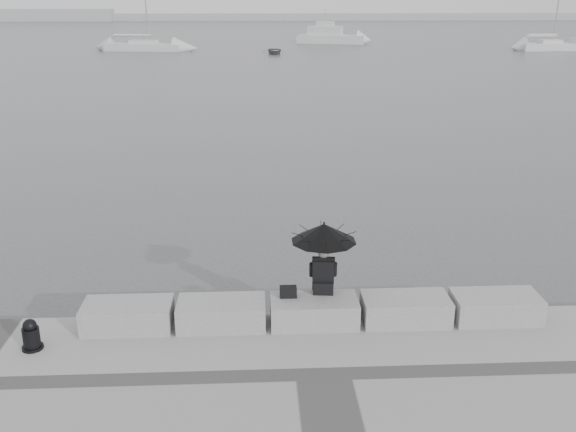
{
  "coord_description": "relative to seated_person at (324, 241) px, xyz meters",
  "views": [
    {
      "loc": [
        -1.01,
        -10.98,
        6.29
      ],
      "look_at": [
        -0.31,
        3.0,
        1.42
      ],
      "focal_mm": 40.0,
      "sensor_mm": 36.0,
      "label": 1
    }
  ],
  "objects": [
    {
      "name": "stone_block_centre",
      "position": [
        -0.19,
        -0.31,
        -1.27
      ],
      "size": [
        1.6,
        0.8,
        0.5
      ],
      "primitive_type": "cube",
      "color": "gray",
      "rests_on": "promenade"
    },
    {
      "name": "bag",
      "position": [
        -0.66,
        -0.18,
        -0.92
      ],
      "size": [
        0.31,
        0.18,
        0.2
      ],
      "primitive_type": "cube",
      "color": "black",
      "rests_on": "stone_block_centre"
    },
    {
      "name": "seated_person",
      "position": [
        0.0,
        0.0,
        0.0
      ],
      "size": [
        1.22,
        1.22,
        1.39
      ],
      "rotation": [
        0.0,
        0.0,
        -0.1
      ],
      "color": "black",
      "rests_on": "stone_block_centre"
    },
    {
      "name": "sailboat_left",
      "position": [
        -14.07,
        66.5,
        -1.51
      ],
      "size": [
        9.25,
        4.09,
        12.9
      ],
      "rotation": [
        0.0,
        0.0,
        -0.2
      ],
      "color": "silver",
      "rests_on": "ground"
    },
    {
      "name": "ground",
      "position": [
        -0.19,
        0.14,
        -2.02
      ],
      "size": [
        360.0,
        360.0,
        0.0
      ],
      "primitive_type": "plane",
      "color": "#424547",
      "rests_on": "ground"
    },
    {
      "name": "motor_cruiser",
      "position": [
        8.97,
        77.02,
        -1.12
      ],
      "size": [
        9.27,
        5.42,
        4.5
      ],
      "rotation": [
        0.0,
        0.0,
        -0.32
      ],
      "color": "silver",
      "rests_on": "ground"
    },
    {
      "name": "stone_block_left",
      "position": [
        -1.89,
        -0.31,
        -1.27
      ],
      "size": [
        1.6,
        0.8,
        0.5
      ],
      "primitive_type": "cube",
      "color": "gray",
      "rests_on": "promenade"
    },
    {
      "name": "sailboat_right",
      "position": [
        33.22,
        64.91,
        -1.48
      ],
      "size": [
        7.16,
        2.93,
        12.9
      ],
      "rotation": [
        0.0,
        0.0,
        0.08
      ],
      "color": "silver",
      "rests_on": "ground"
    },
    {
      "name": "stone_block_far_right",
      "position": [
        3.21,
        -0.31,
        -1.27
      ],
      "size": [
        1.6,
        0.8,
        0.5
      ],
      "primitive_type": "cube",
      "color": "gray",
      "rests_on": "promenade"
    },
    {
      "name": "stone_block_far_left",
      "position": [
        -3.59,
        -0.31,
        -1.27
      ],
      "size": [
        1.6,
        0.8,
        0.5
      ],
      "primitive_type": "cube",
      "color": "gray",
      "rests_on": "promenade"
    },
    {
      "name": "distant_landmass",
      "position": [
        -8.33,
        154.66,
        -1.12
      ],
      "size": [
        180.0,
        8.0,
        2.8
      ],
      "color": "#9DA0A2",
      "rests_on": "ground"
    },
    {
      "name": "dinghy",
      "position": [
        0.92,
        62.13,
        -1.72
      ],
      "size": [
        3.59,
        1.71,
        0.59
      ],
      "primitive_type": "imported",
      "rotation": [
        0.0,
        0.0,
        0.07
      ],
      "color": "slate",
      "rests_on": "ground"
    },
    {
      "name": "mooring_bollard",
      "position": [
        -5.1,
        -0.96,
        -1.28
      ],
      "size": [
        0.36,
        0.36,
        0.57
      ],
      "color": "black",
      "rests_on": "promenade"
    },
    {
      "name": "stone_block_right",
      "position": [
        1.51,
        -0.31,
        -1.27
      ],
      "size": [
        1.6,
        0.8,
        0.5
      ],
      "primitive_type": "cube",
      "color": "gray",
      "rests_on": "promenade"
    }
  ]
}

